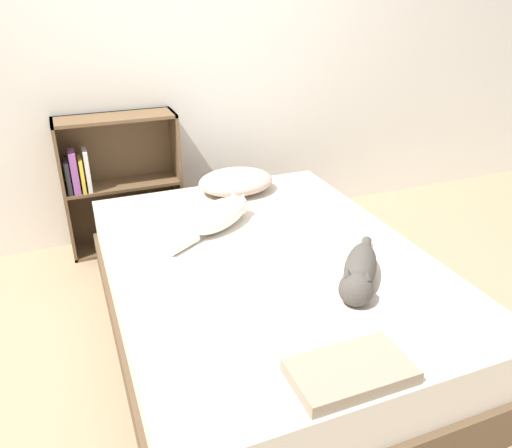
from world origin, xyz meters
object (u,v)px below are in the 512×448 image
Objects in this scene: bed at (267,295)px; cat_light at (219,216)px; pillow at (236,181)px; bookshelf at (117,181)px; cat_dark at (359,272)px.

bed is 0.50m from cat_light.
bookshelf reaches higher than pillow.
pillow is 0.81m from bookshelf.
pillow is at bearing -135.63° from cat_dark.
bookshelf reaches higher than cat_light.
bookshelf is (-0.68, 0.45, -0.06)m from pillow.
cat_dark is 0.56× the size of bookshelf.
cat_dark is (0.26, -0.40, 0.30)m from bed.
bookshelf reaches higher than cat_dark.
cat_light is 1.10× the size of cat_dark.
pillow is 0.52m from cat_light.
bed is at bearing -108.63° from cat_dark.
cat_dark is at bearing -83.69° from pillow.
bookshelf is (-0.42, 0.89, -0.06)m from cat_light.
bed is 4.07× the size of cat_dark.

